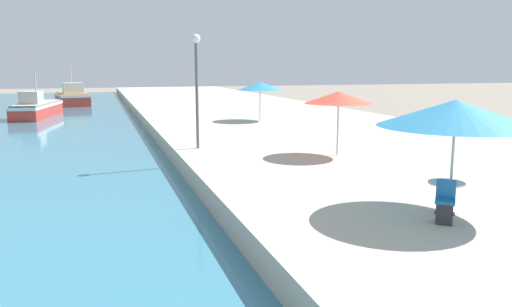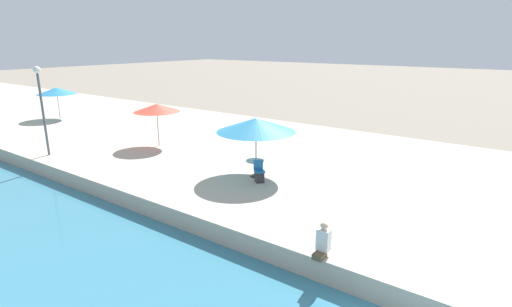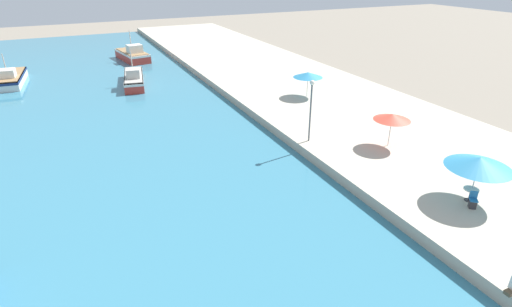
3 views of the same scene
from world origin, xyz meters
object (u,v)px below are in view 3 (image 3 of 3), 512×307
cafe_chair_left (473,202)px  cafe_umbrella_pink (479,163)px  fishing_boat_far (8,78)px  lamppost (311,101)px  cafe_umbrella_striped (308,75)px  fishing_boat_distant (133,55)px  cafe_umbrella_white (392,117)px  cafe_table (471,192)px  fishing_boat_mid (134,78)px

cafe_chair_left → cafe_umbrella_pink: bearing=-95.7°
fishing_boat_far → cafe_umbrella_pink: fishing_boat_far is taller
cafe_chair_left → lamppost: bearing=-35.4°
fishing_boat_far → lamppost: size_ratio=1.76×
cafe_umbrella_striped → cafe_chair_left: (-2.57, -20.71, -1.79)m
fishing_boat_distant → lamppost: size_ratio=1.66×
fishing_boat_distant → fishing_boat_far: bearing=-166.2°
cafe_chair_left → cafe_umbrella_striped: bearing=-57.9°
cafe_umbrella_pink → cafe_umbrella_white: cafe_umbrella_pink is taller
cafe_table → fishing_boat_distant: bearing=102.0°
cafe_umbrella_pink → lamppost: (-3.76, 10.70, 0.81)m
fishing_boat_far → lamppost: 36.79m
fishing_boat_distant → cafe_umbrella_striped: bearing=-75.1°
fishing_boat_mid → cafe_umbrella_pink: (12.28, -34.04, 2.24)m
fishing_boat_far → cafe_chair_left: 47.86m
fishing_boat_far → cafe_table: size_ratio=10.02×
fishing_boat_far → cafe_umbrella_striped: 33.98m
cafe_umbrella_pink → lamppost: bearing=109.4°
cafe_umbrella_pink → cafe_chair_left: 2.15m
cafe_umbrella_striped → cafe_table: (-2.12, -20.15, -1.58)m
cafe_umbrella_white → cafe_chair_left: bearing=-100.9°
fishing_boat_mid → cafe_umbrella_striped: 20.04m
fishing_boat_distant → lamppost: (6.42, -36.18, 2.98)m
cafe_umbrella_striped → cafe_table: size_ratio=3.56×
fishing_boat_distant → cafe_umbrella_striped: size_ratio=2.66×
fishing_boat_far → lamppost: (21.41, -29.75, 3.11)m
cafe_umbrella_white → cafe_umbrella_striped: (1.00, 12.54, -0.05)m
cafe_chair_left → lamppost: (-3.13, 11.33, 2.77)m
fishing_boat_far → cafe_table: fishing_boat_far is taller
fishing_boat_distant → cafe_umbrella_white: (11.12, -39.34, 2.05)m
cafe_umbrella_pink → cafe_chair_left: size_ratio=3.78×
cafe_umbrella_striped → fishing_boat_mid: bearing=135.5°
fishing_boat_mid → cafe_table: 36.21m
cafe_umbrella_striped → cafe_chair_left: cafe_umbrella_striped is taller
cafe_table → lamppost: 11.64m
cafe_umbrella_pink → cafe_table: (-0.18, -0.08, -1.75)m
lamppost → fishing_boat_mid: bearing=110.0°
fishing_boat_far → cafe_umbrella_striped: (27.11, -20.37, 2.14)m
cafe_umbrella_white → cafe_chair_left: size_ratio=2.81×
cafe_table → cafe_umbrella_pink: bearing=23.5°
fishing_boat_mid → fishing_boat_far: bearing=163.1°
fishing_boat_mid → fishing_boat_far: (-12.89, 6.41, -0.06)m
fishing_boat_mid → cafe_umbrella_pink: size_ratio=2.42×
cafe_umbrella_white → cafe_umbrella_striped: 12.58m
fishing_boat_far → cafe_table: (24.99, -40.53, 0.55)m
cafe_umbrella_pink → cafe_table: 1.76m
fishing_boat_distant → cafe_umbrella_pink: fishing_boat_distant is taller
fishing_boat_far → fishing_boat_distant: fishing_boat_distant is taller
fishing_boat_mid → lamppost: size_ratio=1.83×
fishing_boat_far → cafe_umbrella_white: size_ratio=3.13×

